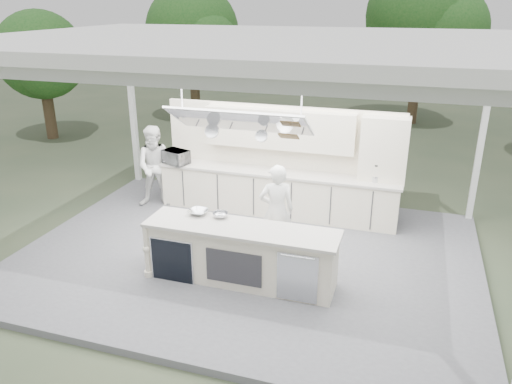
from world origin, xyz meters
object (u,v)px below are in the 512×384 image
(back_counter, at_px, (276,192))
(sous_chef, at_px, (156,167))
(demo_island, at_px, (240,254))
(head_chef, at_px, (276,211))

(back_counter, bearing_deg, sous_chef, -172.33)
(back_counter, height_order, sous_chef, sous_chef)
(sous_chef, bearing_deg, demo_island, -61.53)
(back_counter, xyz_separation_m, head_chef, (0.48, -1.76, 0.36))
(sous_chef, bearing_deg, head_chef, -44.60)
(back_counter, relative_size, sous_chef, 2.85)
(demo_island, xyz_separation_m, back_counter, (-0.18, 2.81, 0.00))
(demo_island, xyz_separation_m, head_chef, (0.31, 1.05, 0.36))
(head_chef, distance_m, sous_chef, 3.39)
(back_counter, bearing_deg, head_chef, -74.62)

